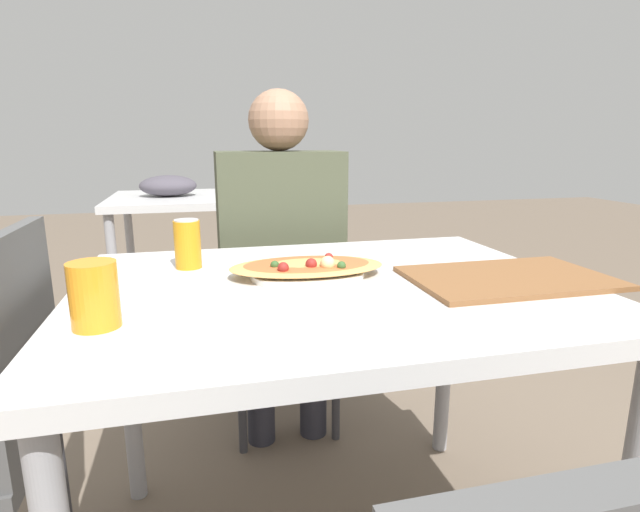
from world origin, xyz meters
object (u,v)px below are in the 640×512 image
Objects in this scene: dining_table at (330,315)px; pizza_main at (307,268)px; chair_far_seated at (277,289)px; person_seated at (281,239)px; drink_glass at (94,295)px; soda_can at (188,244)px.

pizza_main reaches higher than dining_table.
person_seated reaches higher than chair_far_seated.
drink_glass is at bearing -160.52° from dining_table.
soda_can reaches higher than pizza_main.
dining_table is 9.70× the size of drink_glass.
chair_far_seated is 0.73× the size of person_seated.
chair_far_seated is 2.40× the size of pizza_main.
person_seated reaches higher than soda_can.
dining_table is 0.66m from person_seated.
person_seated is (-0.00, -0.11, 0.22)m from chair_far_seated.
pizza_main is (-0.03, -0.58, 0.04)m from person_seated.
dining_table is 0.91× the size of person_seated.
person_seated reaches higher than pizza_main.
person_seated is at bearing 90.44° from dining_table.
drink_glass is at bearing -111.40° from soda_can.
person_seated is 10.66× the size of drink_glass.
drink_glass is (-0.46, -0.82, 0.08)m from person_seated.
chair_far_seated is at bearing 63.60° from drink_glass.
dining_table is at bearing -35.19° from soda_can.
chair_far_seated is 7.32× the size of soda_can.
person_seated is 10.01× the size of soda_can.
soda_can is at bearing 144.81° from dining_table.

